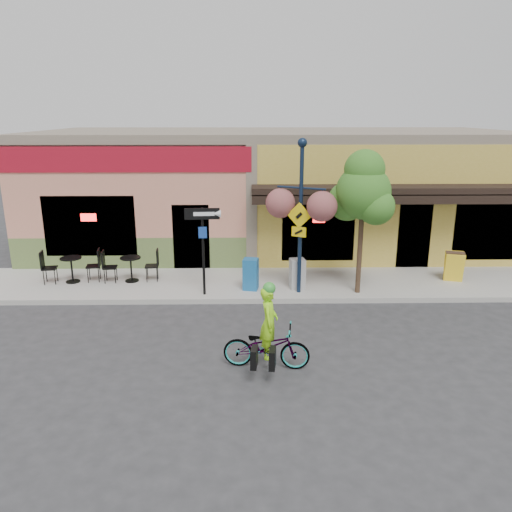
% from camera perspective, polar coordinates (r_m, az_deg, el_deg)
% --- Properties ---
extents(ground, '(90.00, 90.00, 0.00)m').
position_cam_1_polar(ground, '(13.66, 3.86, -6.22)').
color(ground, '#2D2D30').
rests_on(ground, ground).
extents(sidewalk, '(24.00, 3.00, 0.15)m').
position_cam_1_polar(sidewalk, '(15.50, 3.27, -3.15)').
color(sidewalk, '#9E9B93').
rests_on(sidewalk, ground).
extents(curb, '(24.00, 0.12, 0.15)m').
position_cam_1_polar(curb, '(14.14, 3.69, -5.09)').
color(curb, '#A8A59E').
rests_on(curb, ground).
extents(building, '(18.20, 8.20, 4.50)m').
position_cam_1_polar(building, '(20.33, 2.25, 7.81)').
color(building, tan).
rests_on(building, ground).
extents(bicycle, '(1.88, 0.86, 0.95)m').
position_cam_1_polar(bicycle, '(10.58, 1.19, -10.29)').
color(bicycle, maroon).
rests_on(bicycle, ground).
extents(cyclist_rider, '(0.44, 0.60, 1.54)m').
position_cam_1_polar(cyclist_rider, '(10.46, 1.48, -8.86)').
color(cyclist_rider, '#9CF319').
rests_on(cyclist_rider, ground).
extents(lamp_post, '(1.51, 1.10, 4.39)m').
position_cam_1_polar(lamp_post, '(14.00, 5.11, 4.35)').
color(lamp_post, '#122138').
rests_on(lamp_post, sidewalk).
extents(one_way_sign, '(0.98, 0.27, 2.52)m').
position_cam_1_polar(one_way_sign, '(14.06, -6.05, 0.45)').
color(one_way_sign, black).
rests_on(one_way_sign, sidewalk).
extents(cafe_set_left, '(1.81, 1.09, 1.02)m').
position_cam_1_polar(cafe_set_left, '(16.23, -20.34, -1.09)').
color(cafe_set_left, black).
rests_on(cafe_set_left, sidewalk).
extents(cafe_set_right, '(1.75, 0.99, 1.00)m').
position_cam_1_polar(cafe_set_right, '(15.77, -14.10, -1.08)').
color(cafe_set_right, black).
rests_on(cafe_set_right, sidewalk).
extents(newspaper_box_blue, '(0.49, 0.45, 0.93)m').
position_cam_1_polar(newspaper_box_blue, '(14.62, -0.61, -2.09)').
color(newspaper_box_blue, '#195E9A').
rests_on(newspaper_box_blue, sidewalk).
extents(newspaper_box_grey, '(0.47, 0.44, 0.90)m').
position_cam_1_polar(newspaper_box_grey, '(14.76, 4.74, -2.03)').
color(newspaper_box_grey, '#A3A3A3').
rests_on(newspaper_box_grey, sidewalk).
extents(street_tree, '(2.14, 2.14, 4.14)m').
position_cam_1_polar(street_tree, '(14.26, 11.96, 3.76)').
color(street_tree, '#3D7A26').
rests_on(street_tree, sidewalk).
extents(sandwich_board, '(0.64, 0.54, 0.91)m').
position_cam_1_polar(sandwich_board, '(16.39, 21.74, -1.28)').
color(sandwich_board, yellow).
rests_on(sandwich_board, sidewalk).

